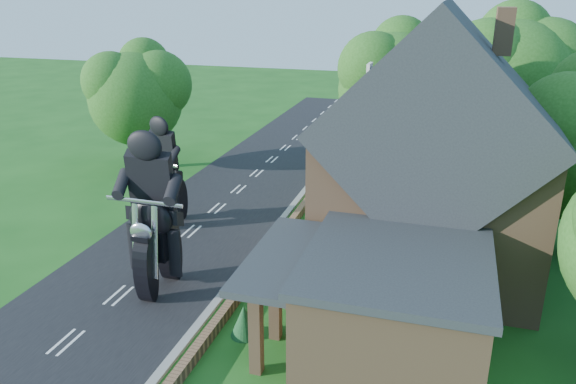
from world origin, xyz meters
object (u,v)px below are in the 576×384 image
(garden_wall, at_px, (273,248))
(motorcycle_lead, at_px, (159,268))
(house, at_px, (432,161))
(motorcycle_follow, at_px, (168,208))
(annex, at_px, (390,306))

(garden_wall, bearing_deg, motorcycle_lead, -126.25)
(house, bearing_deg, garden_wall, -170.83)
(house, bearing_deg, motorcycle_follow, 177.29)
(garden_wall, height_order, motorcycle_follow, motorcycle_follow)
(annex, distance_m, motorcycle_lead, 8.81)
(garden_wall, relative_size, motorcycle_lead, 11.12)
(garden_wall, distance_m, annex, 8.19)
(annex, bearing_deg, motorcycle_follow, 146.85)
(motorcycle_follow, bearing_deg, motorcycle_lead, 131.00)
(motorcycle_lead, bearing_deg, garden_wall, -125.65)
(garden_wall, bearing_deg, motorcycle_follow, 164.67)
(house, xyz_separation_m, annex, (-0.62, -6.80, -2.58))
(annex, relative_size, motorcycle_lead, 3.56)
(annex, height_order, motorcycle_lead, annex)
(annex, relative_size, motorcycle_follow, 4.18)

